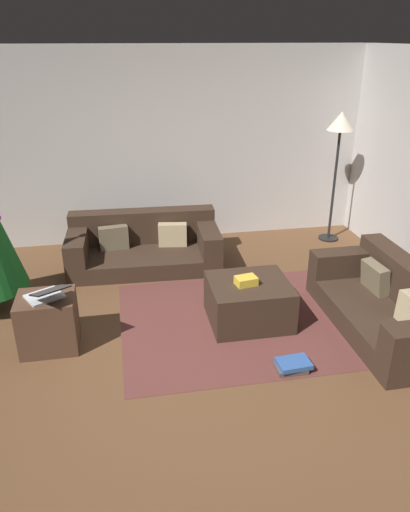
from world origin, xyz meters
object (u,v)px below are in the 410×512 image
Objects in this scene: couch_left at (144,246)px; tv_remote at (252,281)px; couch_right at (390,305)px; book_stack at (292,366)px; side_table at (48,322)px; gift_box at (246,281)px; corner_lamp at (340,132)px; laptop at (46,294)px; ottoman at (249,302)px.

couch_left is 11.85× the size of tv_remote.
tv_remote is at bearing 123.72° from couch_left.
couch_right is (2.30, -1.96, 0.01)m from couch_left.
couch_left is 6.17× the size of book_stack.
side_table is (-1.98, -0.12, -0.18)m from tv_remote.
corner_lamp is (1.77, 1.97, 1.05)m from gift_box.
couch_right reaches higher than gift_box.
couch_left is 2.04m from laptop.
corner_lamp is at bearing 27.01° from tv_remote.
laptop reaches higher than ottoman.
laptop is 0.29× the size of corner_lamp.
laptop reaches higher than side_table.
gift_box is at bearing -131.80° from corner_lamp.
couch_left is 2.72m from book_stack.
gift_box is at bearing 4.21° from laptop.
side_table is 2.26m from book_stack.
laptop reaches higher than gift_box.
corner_lamp is (1.72, 1.94, 1.31)m from ottoman.
ottoman is at bearing 5.06° from laptop.
side_table is at bearing 61.69° from couch_left.
ottoman is 0.27m from gift_box.
tv_remote is at bearing 99.29° from book_stack.
gift_box is 0.67× the size of book_stack.
side_table is at bearing 85.25° from couch_right.
ottoman is 2.91m from corner_lamp.
tv_remote is 2.80m from corner_lamp.
corner_lamp is (3.64, 2.11, 0.94)m from laptop.
laptop is (0.03, -0.06, 0.32)m from side_table.
laptop is (-1.88, -0.14, 0.11)m from gift_box.
couch_left is 2.37× the size of ottoman.
couch_right is 8.79× the size of gift_box.
ottoman is at bearing 100.75° from book_stack.
side_table is 1.72× the size of book_stack.
couch_right is at bearing -13.87° from gift_box.
couch_right reaches higher than side_table.
book_stack is (0.17, -0.88, -0.17)m from ottoman.
book_stack is at bearing 116.55° from couch_left.
side_table is (-3.30, 0.26, 0.01)m from couch_right.
tv_remote is 0.52× the size of book_stack.
couch_right reaches higher than book_stack.
tv_remote is at bearing 1.69° from ottoman.
couch_right is 3.52× the size of laptop.
couch_right reaches higher than couch_left.
tv_remote is at bearing 3.34° from side_table.
corner_lamp reaches higher than book_stack.
gift_box is at bearing 75.89° from couch_right.
laptop is (-1.95, -0.17, 0.14)m from tv_remote.
ottoman is 2.61× the size of book_stack.
laptop is at bearing -174.94° from ottoman.
ottoman is 1.51× the size of side_table.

